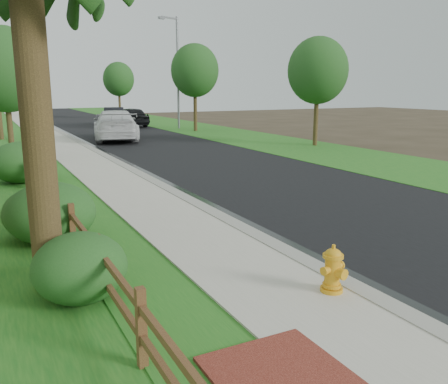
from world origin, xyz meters
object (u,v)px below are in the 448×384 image
dark_car_mid (131,117)px  streetlight (176,66)px  fire_hydrant (333,270)px  white_suv (115,125)px  ranch_fence (63,213)px

dark_car_mid → streetlight: bearing=118.8°
fire_hydrant → white_suv: 26.02m
ranch_fence → streetlight: size_ratio=1.84×
white_suv → dark_car_mid: size_ratio=1.36×
ranch_fence → fire_hydrant: (3.50, -5.42, -0.14)m
ranch_fence → dark_car_mid: 33.10m
white_suv → streetlight: 10.46m
white_suv → dark_car_mid: bearing=-99.0°
white_suv → dark_car_mid: (4.20, 10.88, -0.14)m
fire_hydrant → streetlight: size_ratio=0.09×
ranch_fence → streetlight: 30.52m
fire_hydrant → white_suv: bearing=83.3°
fire_hydrant → white_suv: white_suv is taller
ranch_fence → dark_car_mid: dark_car_mid is taller
dark_car_mid → streetlight: streetlight is taller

